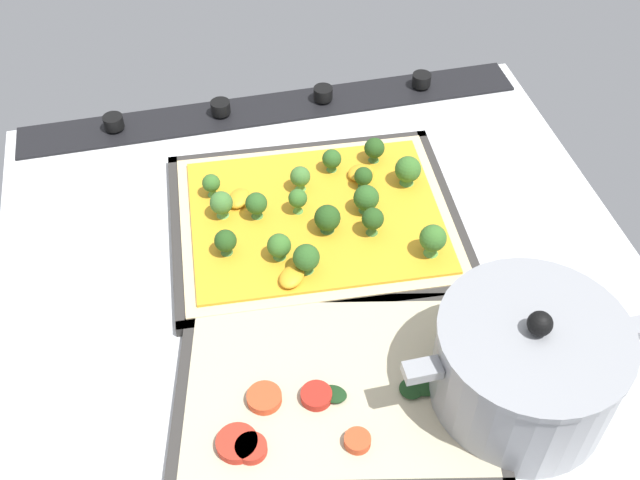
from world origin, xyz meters
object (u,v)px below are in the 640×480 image
baking_tray_front (316,223)px  veggie_pizza_back (333,389)px  broccoli_pizza (318,215)px  baking_tray_back (336,388)px  cooking_pot (526,366)px

baking_tray_front → veggie_pizza_back: 24.72cm
baking_tray_front → veggie_pizza_back: (3.70, 24.43, 0.69)cm
broccoli_pizza → baking_tray_back: (3.60, 23.85, -1.50)cm
broccoli_pizza → veggie_pizza_back: size_ratio=1.02×
baking_tray_back → baking_tray_front: bearing=-97.8°
baking_tray_front → veggie_pizza_back: size_ratio=1.10×
baking_tray_front → broccoli_pizza: size_ratio=1.07×
cooking_pot → broccoli_pizza: bearing=-63.8°
baking_tray_front → cooking_pot: 32.90cm
baking_tray_front → cooking_pot: size_ratio=1.48×
broccoli_pizza → baking_tray_back: size_ratio=0.94×
veggie_pizza_back → baking_tray_front: bearing=-98.6°
broccoli_pizza → baking_tray_back: 24.17cm
baking_tray_back → cooking_pot: (-17.79, 5.00, 5.34)cm
baking_tray_front → cooking_pot: cooking_pot is taller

